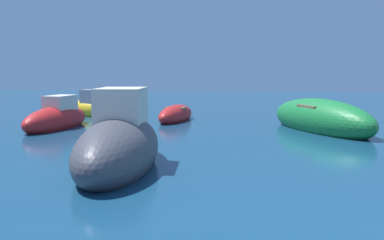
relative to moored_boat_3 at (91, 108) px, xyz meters
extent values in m
ellipsoid|color=gold|center=(-0.04, 0.02, -0.10)|extent=(3.48, 2.26, 0.98)
cube|color=gray|center=(0.21, -0.08, 0.55)|extent=(1.39, 1.16, 0.69)
ellipsoid|color=#3F3F47|center=(4.78, -10.45, 0.05)|extent=(2.09, 4.69, 1.50)
cube|color=beige|center=(4.74, -10.09, 0.96)|extent=(1.13, 1.49, 0.93)
ellipsoid|color=#197233|center=(10.19, -3.60, 0.05)|extent=(4.01, 5.63, 1.50)
cube|color=brown|center=(10.19, -3.60, 0.54)|extent=(1.69, 1.59, 0.08)
ellipsoid|color=#B21E1E|center=(4.43, -1.48, -0.12)|extent=(1.51, 3.32, 0.90)
cube|color=brown|center=(4.43, -1.48, 0.19)|extent=(0.89, 0.76, 0.08)
ellipsoid|color=#B21E1E|center=(0.36, -4.40, -0.07)|extent=(1.60, 4.03, 1.09)
cube|color=beige|center=(0.40, -4.09, 0.56)|extent=(0.91, 1.38, 0.60)
camera|label=1|loc=(7.73, -19.48, 1.85)|focal=39.71mm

